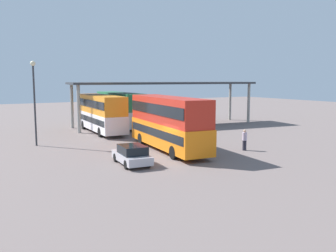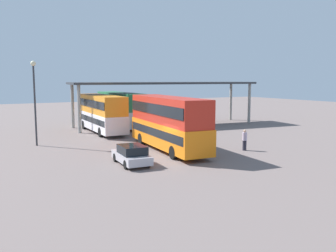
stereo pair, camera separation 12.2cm
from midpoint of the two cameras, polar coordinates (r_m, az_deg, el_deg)
The scene contains 8 objects.
ground_plane at distance 27.49m, azimuth 1.18°, elevation -4.98°, with size 140.00×140.00×0.00m, color #6F605D.
double_decker_main at distance 30.22m, azimuth 0.11°, elevation 0.76°, with size 3.54×11.23×4.39m.
parked_hatchback at distance 25.46m, azimuth -5.52°, elevation -4.46°, with size 2.06×4.03×1.35m.
double_decker_near_canopy at distance 41.13m, azimuth -10.20°, elevation 2.17°, with size 3.06×10.90×4.08m.
double_decker_mid_row at distance 45.61m, azimuth -7.31°, elevation 2.78°, with size 2.83×11.26×4.18m.
depot_canopy at distance 46.18m, azimuth -0.32°, elevation 6.41°, with size 23.89×8.19×5.45m.
lamppost_tall at distance 34.05m, azimuth -19.88°, elevation 4.92°, with size 0.44×0.44×7.39m.
pedestrian_waiting at distance 30.90m, azimuth 11.89°, elevation -2.14°, with size 0.38×0.38×1.72m.
Camera 2 is at (-13.80, -23.04, 5.85)m, focal length 39.37 mm.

